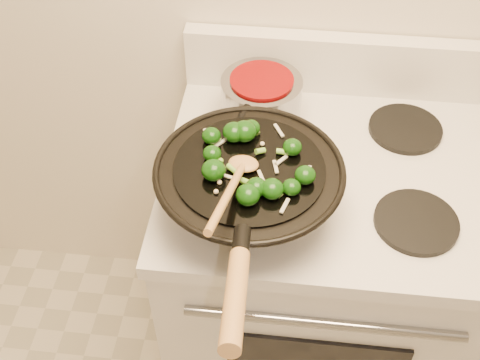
# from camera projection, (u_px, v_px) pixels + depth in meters

# --- Properties ---
(stove) EXTENTS (0.78, 0.67, 1.08)m
(stove) POSITION_uv_depth(u_px,v_px,m) (314.00, 276.00, 1.73)
(stove) COLOR white
(stove) RESTS_ON ground
(wok) EXTENTS (0.39, 0.66, 0.23)m
(wok) POSITION_uv_depth(u_px,v_px,m) (249.00, 187.00, 1.25)
(wok) COLOR black
(wok) RESTS_ON stove
(stirfry) EXTENTS (0.24, 0.25, 0.04)m
(stirfry) POSITION_uv_depth(u_px,v_px,m) (248.00, 160.00, 1.21)
(stirfry) COLOR #0E3808
(stirfry) RESTS_ON wok
(wooden_spoon) EXTENTS (0.07, 0.28, 0.10)m
(wooden_spoon) POSITION_uv_depth(u_px,v_px,m) (234.00, 181.00, 1.14)
(wooden_spoon) COLOR #AB7B43
(wooden_spoon) RESTS_ON wok
(saucepan) EXTENTS (0.20, 0.31, 0.12)m
(saucepan) POSITION_uv_depth(u_px,v_px,m) (261.00, 99.00, 1.47)
(saucepan) COLOR gray
(saucepan) RESTS_ON stove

